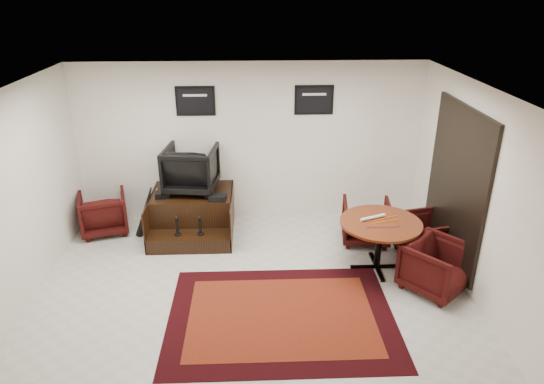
{
  "coord_description": "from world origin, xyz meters",
  "views": [
    {
      "loc": [
        0.06,
        -5.62,
        3.98
      ],
      "look_at": [
        0.32,
        0.9,
        1.15
      ],
      "focal_mm": 32.0,
      "sensor_mm": 36.0,
      "label": 1
    }
  ],
  "objects_px": {
    "shine_chair": "(191,167)",
    "table_chair_back": "(366,219)",
    "table_chair_window": "(425,234)",
    "meeting_table": "(380,227)",
    "shine_podium": "(193,214)",
    "armchair_side": "(103,211)",
    "table_chair_corner": "(436,264)"
  },
  "relations": [
    {
      "from": "shine_chair",
      "to": "table_chair_back",
      "type": "bearing_deg",
      "value": 175.38
    },
    {
      "from": "shine_chair",
      "to": "table_chair_window",
      "type": "bearing_deg",
      "value": 170.41
    },
    {
      "from": "meeting_table",
      "to": "shine_chair",
      "type": "bearing_deg",
      "value": 153.38
    },
    {
      "from": "shine_podium",
      "to": "armchair_side",
      "type": "bearing_deg",
      "value": 178.14
    },
    {
      "from": "meeting_table",
      "to": "armchair_side",
      "type": "bearing_deg",
      "value": 162.95
    },
    {
      "from": "armchair_side",
      "to": "meeting_table",
      "type": "distance_m",
      "value": 4.64
    },
    {
      "from": "meeting_table",
      "to": "table_chair_window",
      "type": "bearing_deg",
      "value": 23.08
    },
    {
      "from": "shine_chair",
      "to": "meeting_table",
      "type": "relative_size",
      "value": 0.73
    },
    {
      "from": "shine_podium",
      "to": "shine_chair",
      "type": "bearing_deg",
      "value": 90.0
    },
    {
      "from": "shine_podium",
      "to": "table_chair_corner",
      "type": "relative_size",
      "value": 1.75
    },
    {
      "from": "shine_chair",
      "to": "table_chair_window",
      "type": "relative_size",
      "value": 1.17
    },
    {
      "from": "armchair_side",
      "to": "table_chair_corner",
      "type": "bearing_deg",
      "value": 142.82
    },
    {
      "from": "shine_chair",
      "to": "meeting_table",
      "type": "height_order",
      "value": "shine_chair"
    },
    {
      "from": "armchair_side",
      "to": "meeting_table",
      "type": "bearing_deg",
      "value": 146.68
    },
    {
      "from": "shine_chair",
      "to": "table_chair_corner",
      "type": "height_order",
      "value": "shine_chair"
    },
    {
      "from": "shine_podium",
      "to": "table_chair_corner",
      "type": "height_order",
      "value": "table_chair_corner"
    },
    {
      "from": "table_chair_back",
      "to": "table_chair_window",
      "type": "height_order",
      "value": "table_chair_back"
    },
    {
      "from": "shine_chair",
      "to": "meeting_table",
      "type": "bearing_deg",
      "value": 160.4
    },
    {
      "from": "table_chair_back",
      "to": "table_chair_window",
      "type": "relative_size",
      "value": 1.04
    },
    {
      "from": "meeting_table",
      "to": "table_chair_back",
      "type": "distance_m",
      "value": 0.91
    },
    {
      "from": "table_chair_back",
      "to": "table_chair_window",
      "type": "xyz_separation_m",
      "value": [
        0.81,
        -0.51,
        -0.02
      ]
    },
    {
      "from": "shine_podium",
      "to": "table_chair_window",
      "type": "bearing_deg",
      "value": -14.56
    },
    {
      "from": "shine_podium",
      "to": "armchair_side",
      "type": "xyz_separation_m",
      "value": [
        -1.53,
        0.05,
        0.06
      ]
    },
    {
      "from": "table_chair_window",
      "to": "shine_podium",
      "type": "bearing_deg",
      "value": 62.54
    },
    {
      "from": "armchair_side",
      "to": "meeting_table",
      "type": "height_order",
      "value": "meeting_table"
    },
    {
      "from": "shine_chair",
      "to": "armchair_side",
      "type": "height_order",
      "value": "shine_chair"
    },
    {
      "from": "table_chair_corner",
      "to": "table_chair_back",
      "type": "bearing_deg",
      "value": 73.27
    },
    {
      "from": "shine_podium",
      "to": "armchair_side",
      "type": "height_order",
      "value": "armchair_side"
    },
    {
      "from": "table_chair_back",
      "to": "table_chair_corner",
      "type": "xyz_separation_m",
      "value": [
        0.66,
        -1.44,
        0.02
      ]
    },
    {
      "from": "armchair_side",
      "to": "table_chair_corner",
      "type": "distance_m",
      "value": 5.44
    },
    {
      "from": "table_chair_back",
      "to": "table_chair_corner",
      "type": "bearing_deg",
      "value": 122.26
    },
    {
      "from": "armchair_side",
      "to": "table_chair_window",
      "type": "relative_size",
      "value": 1.04
    }
  ]
}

